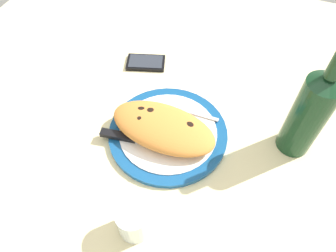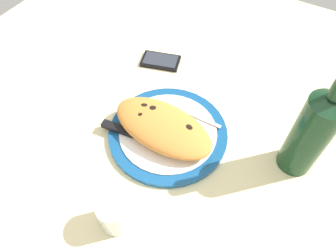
{
  "view_description": "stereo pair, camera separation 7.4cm",
  "coord_description": "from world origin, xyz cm",
  "px_view_note": "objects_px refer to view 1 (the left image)",
  "views": [
    {
      "loc": [
        -15.6,
        41.26,
        63.02
      ],
      "look_at": [
        0.0,
        0.0,
        3.59
      ],
      "focal_mm": 33.14,
      "sensor_mm": 36.0,
      "label": 1
    },
    {
      "loc": [
        -22.27,
        38.07,
        63.02
      ],
      "look_at": [
        0.0,
        0.0,
        3.59
      ],
      "focal_mm": 33.14,
      "sensor_mm": 36.0,
      "label": 2
    }
  ],
  "objects_px": {
    "calzone": "(163,127)",
    "knife": "(131,138)",
    "fork": "(181,110)",
    "wine_bottle": "(310,113)",
    "smartphone": "(146,63)",
    "water_glass": "(134,222)",
    "plate": "(168,133)"
  },
  "relations": [
    {
      "from": "calzone",
      "to": "knife",
      "type": "xyz_separation_m",
      "value": [
        0.06,
        0.04,
        -0.02
      ]
    },
    {
      "from": "fork",
      "to": "wine_bottle",
      "type": "xyz_separation_m",
      "value": [
        -0.28,
        -0.01,
        0.1
      ]
    },
    {
      "from": "calzone",
      "to": "wine_bottle",
      "type": "bearing_deg",
      "value": -163.25
    },
    {
      "from": "calzone",
      "to": "wine_bottle",
      "type": "height_order",
      "value": "wine_bottle"
    },
    {
      "from": "fork",
      "to": "smartphone",
      "type": "bearing_deg",
      "value": -42.03
    },
    {
      "from": "calzone",
      "to": "smartphone",
      "type": "distance_m",
      "value": 0.27
    },
    {
      "from": "wine_bottle",
      "to": "water_glass",
      "type": "bearing_deg",
      "value": 49.75
    },
    {
      "from": "plate",
      "to": "knife",
      "type": "height_order",
      "value": "knife"
    },
    {
      "from": "calzone",
      "to": "water_glass",
      "type": "distance_m",
      "value": 0.23
    },
    {
      "from": "fork",
      "to": "smartphone",
      "type": "xyz_separation_m",
      "value": [
        0.16,
        -0.14,
        -0.01
      ]
    },
    {
      "from": "calzone",
      "to": "smartphone",
      "type": "relative_size",
      "value": 2.14
    },
    {
      "from": "fork",
      "to": "water_glass",
      "type": "xyz_separation_m",
      "value": [
        -0.01,
        0.31,
        0.02
      ]
    },
    {
      "from": "plate",
      "to": "fork",
      "type": "xyz_separation_m",
      "value": [
        -0.01,
        -0.07,
        0.01
      ]
    },
    {
      "from": "fork",
      "to": "calzone",
      "type": "bearing_deg",
      "value": 79.21
    },
    {
      "from": "fork",
      "to": "wine_bottle",
      "type": "height_order",
      "value": "wine_bottle"
    },
    {
      "from": "plate",
      "to": "wine_bottle",
      "type": "distance_m",
      "value": 0.32
    },
    {
      "from": "smartphone",
      "to": "water_glass",
      "type": "height_order",
      "value": "water_glass"
    },
    {
      "from": "plate",
      "to": "calzone",
      "type": "distance_m",
      "value": 0.04
    },
    {
      "from": "water_glass",
      "to": "knife",
      "type": "bearing_deg",
      "value": -63.59
    },
    {
      "from": "calzone",
      "to": "fork",
      "type": "bearing_deg",
      "value": -100.79
    },
    {
      "from": "fork",
      "to": "wine_bottle",
      "type": "bearing_deg",
      "value": -178.66
    },
    {
      "from": "smartphone",
      "to": "knife",
      "type": "bearing_deg",
      "value": 106.32
    },
    {
      "from": "calzone",
      "to": "knife",
      "type": "height_order",
      "value": "calzone"
    },
    {
      "from": "smartphone",
      "to": "water_glass",
      "type": "bearing_deg",
      "value": 110.6
    },
    {
      "from": "smartphone",
      "to": "water_glass",
      "type": "relative_size",
      "value": 1.57
    },
    {
      "from": "smartphone",
      "to": "wine_bottle",
      "type": "relative_size",
      "value": 0.43
    },
    {
      "from": "plate",
      "to": "calzone",
      "type": "height_order",
      "value": "calzone"
    },
    {
      "from": "plate",
      "to": "calzone",
      "type": "xyz_separation_m",
      "value": [
        0.01,
        0.01,
        0.03
      ]
    },
    {
      "from": "plate",
      "to": "smartphone",
      "type": "xyz_separation_m",
      "value": [
        0.15,
        -0.22,
        -0.0
      ]
    },
    {
      "from": "plate",
      "to": "water_glass",
      "type": "relative_size",
      "value": 3.64
    },
    {
      "from": "knife",
      "to": "water_glass",
      "type": "height_order",
      "value": "water_glass"
    },
    {
      "from": "plate",
      "to": "smartphone",
      "type": "relative_size",
      "value": 2.32
    }
  ]
}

